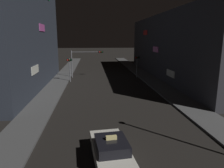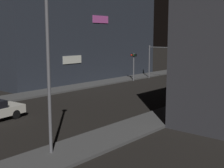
# 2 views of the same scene
# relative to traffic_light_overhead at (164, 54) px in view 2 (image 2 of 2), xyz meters

# --- Properties ---
(sidewalk_left) EXTENTS (2.78, 70.90, 0.16)m
(sidewalk_left) POSITION_rel_traffic_light_overhead_xyz_m (-3.90, -1.99, -3.31)
(sidewalk_left) COLOR #4C4C4C
(sidewalk_left) RESTS_ON ground_plane
(building_facade_left) EXTENTS (12.01, 24.31, 17.06)m
(building_facade_left) POSITION_rel_traffic_light_overhead_xyz_m (-11.25, -6.61, 5.14)
(building_facade_left) COLOR #282D38
(building_facade_left) RESTS_ON ground_plane
(traffic_light_overhead) EXTENTS (5.39, 0.41, 4.54)m
(traffic_light_overhead) POSITION_rel_traffic_light_overhead_xyz_m (0.00, 0.00, 0.00)
(traffic_light_overhead) COLOR slate
(traffic_light_overhead) RESTS_ON ground_plane
(traffic_light_left_kerb) EXTENTS (0.80, 0.41, 3.61)m
(traffic_light_left_kerb) POSITION_rel_traffic_light_overhead_xyz_m (-2.26, -3.60, -0.80)
(traffic_light_left_kerb) COLOR slate
(traffic_light_left_kerb) RESTS_ON ground_plane
(street_lamp_near_block) EXTENTS (0.41, 0.41, 8.39)m
(street_lamp_near_block) POSITION_rel_traffic_light_overhead_xyz_m (9.92, -26.55, 1.82)
(street_lamp_near_block) COLOR slate
(street_lamp_near_block) RESTS_ON sidewalk_right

